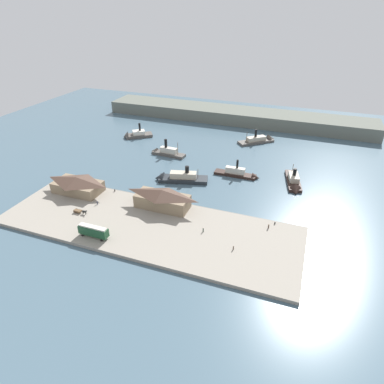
# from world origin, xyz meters

# --- Properties ---
(ground_plane) EXTENTS (320.00, 320.00, 0.00)m
(ground_plane) POSITION_xyz_m (0.00, 0.00, 0.00)
(ground_plane) COLOR #476070
(quay_promenade) EXTENTS (110.00, 36.00, 1.20)m
(quay_promenade) POSITION_xyz_m (0.00, -22.00, 0.60)
(quay_promenade) COLOR gray
(quay_promenade) RESTS_ON ground
(seawall_edge) EXTENTS (110.00, 0.80, 1.00)m
(seawall_edge) POSITION_xyz_m (0.00, -3.60, 0.50)
(seawall_edge) COLOR slate
(seawall_edge) RESTS_ON ground
(ferry_shed_east_terminal) EXTENTS (20.38, 11.13, 6.80)m
(ferry_shed_east_terminal) POSITION_xyz_m (-38.26, -10.44, 4.65)
(ferry_shed_east_terminal) COLOR #847056
(ferry_shed_east_terminal) RESTS_ON quay_promenade
(ferry_shed_west_terminal) EXTENTS (21.35, 9.22, 7.59)m
(ferry_shed_west_terminal) POSITION_xyz_m (0.40, -9.13, 5.05)
(ferry_shed_west_terminal) COLOR #847056
(ferry_shed_west_terminal) RESTS_ON quay_promenade
(street_tram) EXTENTS (10.75, 2.87, 4.31)m
(street_tram) POSITION_xyz_m (-13.70, -34.64, 3.72)
(street_tram) COLOR #1E4C2D
(street_tram) RESTS_ON quay_promenade
(horse_cart) EXTENTS (5.91, 1.60, 1.87)m
(horse_cart) POSITION_xyz_m (-27.32, -24.10, 2.12)
(horse_cart) COLOR brown
(horse_cart) RESTS_ON quay_promenade
(pedestrian_at_waters_edge) EXTENTS (0.38, 0.38, 1.52)m
(pedestrian_at_waters_edge) POSITION_xyz_m (32.81, -24.71, 1.89)
(pedestrian_at_waters_edge) COLOR #4C3D33
(pedestrian_at_waters_edge) RESTS_ON quay_promenade
(pedestrian_near_cart) EXTENTS (0.43, 0.43, 1.72)m
(pedestrian_near_cart) POSITION_xyz_m (-24.82, -16.48, 1.98)
(pedestrian_near_cart) COLOR #33384C
(pedestrian_near_cart) RESTS_ON quay_promenade
(pedestrian_walking_west) EXTENTS (0.44, 0.44, 1.79)m
(pedestrian_walking_west) POSITION_xyz_m (41.67, -8.97, 2.02)
(pedestrian_walking_west) COLOR #4C3D33
(pedestrian_walking_west) RESTS_ON quay_promenade
(pedestrian_by_tram) EXTENTS (0.42, 0.42, 1.69)m
(pedestrian_by_tram) POSITION_xyz_m (20.50, -18.95, 1.97)
(pedestrian_by_tram) COLOR #3D4C42
(pedestrian_by_tram) RESTS_ON quay_promenade
(mooring_post_east) EXTENTS (0.44, 0.44, 0.90)m
(mooring_post_east) POSITION_xyz_m (43.45, -5.45, 1.65)
(mooring_post_east) COLOR black
(mooring_post_east) RESTS_ON quay_promenade
(mooring_post_west) EXTENTS (0.44, 0.44, 0.90)m
(mooring_post_west) POSITION_xyz_m (-23.98, -4.98, 1.65)
(mooring_post_west) COLOR black
(mooring_post_west) RESTS_ON quay_promenade
(ferry_moored_east) EXTENTS (17.80, 15.34, 10.66)m
(ferry_moored_east) POSITION_xyz_m (-49.24, 58.59, 1.31)
(ferry_moored_east) COLOR #514C47
(ferry_moored_east) RESTS_ON ground
(ferry_outer_harbor) EXTENTS (21.38, 4.66, 9.63)m
(ferry_outer_harbor) POSITION_xyz_m (22.38, 29.46, 1.31)
(ferry_outer_harbor) COLOR black
(ferry_outer_harbor) RESTS_ON ground
(ferry_approaching_west) EXTENTS (19.95, 5.90, 10.30)m
(ferry_approaching_west) POSITION_xyz_m (-20.89, 40.46, 1.58)
(ferry_approaching_west) COLOR #514C47
(ferry_approaching_west) RESTS_ON ground
(ferry_approaching_east) EXTENTS (9.51, 22.31, 8.75)m
(ferry_approaching_east) POSITION_xyz_m (46.91, 29.58, 1.30)
(ferry_approaching_east) COLOR black
(ferry_approaching_east) RESTS_ON ground
(ferry_near_quay) EXTENTS (21.32, 19.42, 10.25)m
(ferry_near_quay) POSITION_xyz_m (23.61, 77.02, 1.20)
(ferry_near_quay) COLOR #514C47
(ferry_near_quay) RESTS_ON ground
(ferry_moored_west) EXTENTS (24.95, 12.52, 9.63)m
(ferry_moored_west) POSITION_xyz_m (-3.73, 15.22, 1.47)
(ferry_moored_west) COLOR #23282D
(ferry_moored_west) RESTS_ON ground
(far_headland) EXTENTS (180.00, 24.00, 8.00)m
(far_headland) POSITION_xyz_m (0.00, 110.00, 4.00)
(far_headland) COLOR #60665B
(far_headland) RESTS_ON ground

